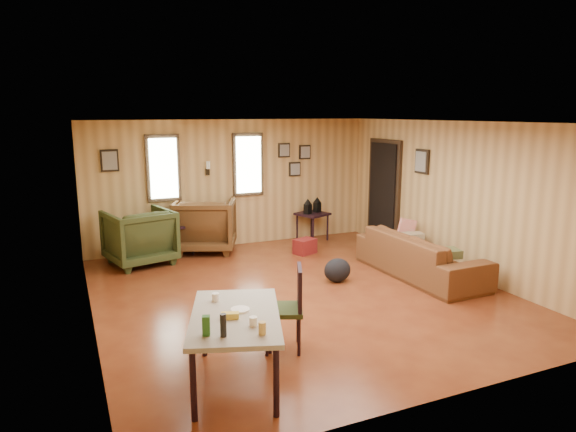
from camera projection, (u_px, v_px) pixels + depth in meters
name	position (u px, v px, depth m)	size (l,w,h in m)	color
room	(302.00, 206.00, 7.37)	(5.54, 6.04, 2.44)	brown
sofa	(421.00, 248.00, 8.00)	(2.31, 0.67, 0.90)	brown
recliner_brown	(206.00, 222.00, 9.44)	(1.06, 0.99, 1.09)	#543519
recliner_green	(139.00, 234.00, 8.63)	(1.00, 0.94, 1.03)	#303A1A
end_table	(175.00, 234.00, 9.15)	(0.69, 0.66, 0.70)	black
side_table	(312.00, 212.00, 10.21)	(0.70, 0.70, 0.86)	black
cooler	(305.00, 246.00, 9.33)	(0.45, 0.39, 0.27)	maroon
backpack	(337.00, 270.00, 7.77)	(0.50, 0.44, 0.36)	black
sofa_pillows	(427.00, 241.00, 8.22)	(0.70, 1.65, 0.33)	brown
dining_table	(235.00, 321.00, 4.76)	(1.21, 1.55, 0.89)	gray
dining_chair	(289.00, 303.00, 5.50)	(0.55, 0.55, 0.93)	#303A1A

